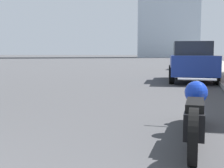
% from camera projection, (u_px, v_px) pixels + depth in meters
% --- Properties ---
extents(sidewalk, '(3.12, 240.00, 0.15)m').
position_uv_depth(sidewalk, '(213.00, 62.00, 38.54)').
color(sidewalk, gray).
rests_on(sidewalk, ground_plane).
extents(motorcycle, '(0.62, 2.71, 0.78)m').
position_uv_depth(motorcycle, '(195.00, 111.00, 4.32)').
color(motorcycle, black).
rests_on(motorcycle, ground_plane).
extents(parked_car_blue, '(2.10, 4.28, 1.66)m').
position_uv_depth(parked_car_blue, '(192.00, 62.00, 13.10)').
color(parked_car_blue, '#1E3899').
rests_on(parked_car_blue, ground_plane).
extents(parked_car_silver, '(1.83, 3.99, 1.55)m').
position_uv_depth(parked_car_silver, '(191.00, 59.00, 22.96)').
color(parked_car_silver, '#BCBCC1').
rests_on(parked_car_silver, ground_plane).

